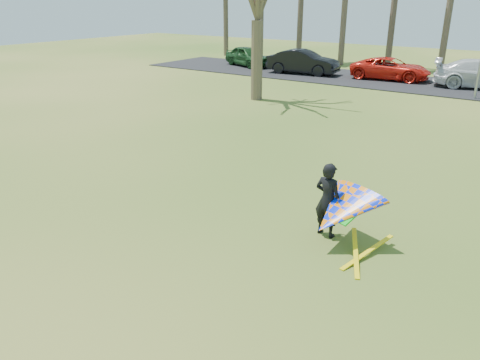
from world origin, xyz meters
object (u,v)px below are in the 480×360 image
Objects in this scene: car_0 at (248,56)px; car_1 at (303,62)px; car_2 at (390,69)px; kite_flyer at (339,209)px.

car_0 is 0.89× the size of car_1.
car_2 is at bearing -86.28° from car_1.
car_0 is at bearing 84.82° from car_2.
car_1 is at bearing 119.73° from kite_flyer.
kite_flyer reaches higher than car_1.
car_1 is 0.99× the size of car_2.
car_1 is 6.20m from car_2.
car_0 is 29.59m from kite_flyer.
kite_flyer is (12.65, -22.16, -0.06)m from car_1.
kite_flyer is at bearing -157.26° from car_1.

